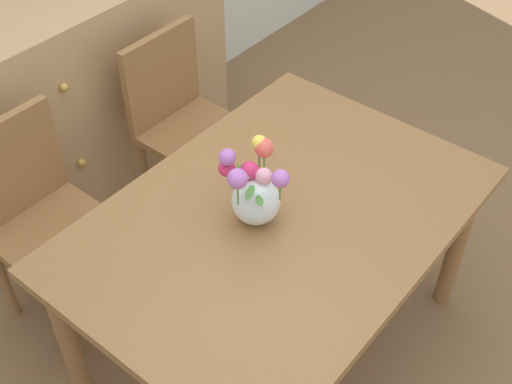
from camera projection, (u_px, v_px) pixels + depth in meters
name	position (u px, v px, depth m)	size (l,w,h in m)	color
ground_plane	(274.00, 341.00, 2.73)	(12.00, 12.00, 0.00)	brown
dining_table	(277.00, 233.00, 2.30)	(1.44, 1.01, 0.73)	olive
chair_left	(39.00, 213.00, 2.55)	(0.42, 0.42, 0.90)	olive
chair_right	(182.00, 117.00, 3.00)	(0.42, 0.42, 0.90)	olive
dresser	(94.00, 91.00, 3.18)	(1.40, 0.47, 1.00)	tan
flower_vase	(255.00, 191.00, 2.15)	(0.25, 0.26, 0.28)	silver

